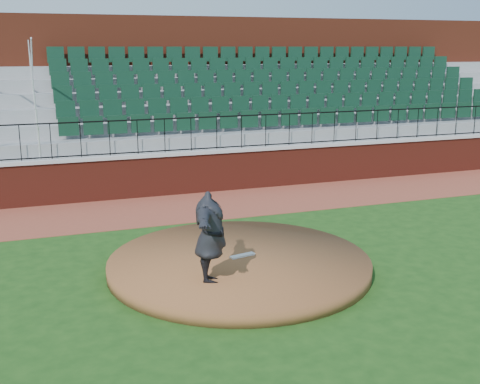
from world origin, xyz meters
The scene contains 10 objects.
ground centered at (0.00, 0.00, 0.00)m, with size 90.00×90.00×0.00m, color #193F12.
warning_track centered at (0.00, 5.40, 0.01)m, with size 34.00×3.20×0.01m, color brown.
field_wall centered at (0.00, 7.00, 0.60)m, with size 34.00×0.35×1.20m, color maroon.
wall_cap centered at (0.00, 7.00, 1.25)m, with size 34.00×0.45×0.10m, color #B7B7B7.
wall_railing centered at (0.00, 7.00, 1.80)m, with size 34.00×0.05×1.00m, color black, non-canonical shape.
seating_stands centered at (0.00, 9.72, 2.30)m, with size 34.00×5.10×4.60m, color gray, non-canonical shape.
concourse_wall centered at (0.00, 12.52, 2.75)m, with size 34.00×0.50×5.50m, color maroon.
pitchers_mound centered at (-0.45, 0.29, 0.12)m, with size 5.24×5.24×0.25m, color brown.
pitching_rubber centered at (-0.35, 0.36, 0.27)m, with size 0.53×0.13×0.04m, color silver.
pitcher centered at (-1.34, -0.67, 1.09)m, with size 2.05×0.56×1.67m, color black.
Camera 1 is at (-4.28, -10.43, 4.37)m, focal length 44.96 mm.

